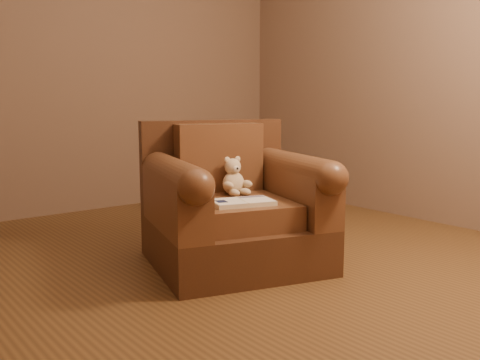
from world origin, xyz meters
TOP-DOWN VIEW (x-y plane):
  - floor at (0.00, 0.00)m, footprint 4.00×4.00m
  - armchair at (0.10, 0.01)m, footprint 1.14×1.11m
  - teddy_bear at (0.16, 0.07)m, footprint 0.17×0.19m
  - guidebook at (0.00, -0.20)m, footprint 0.37×0.29m
  - side_table at (0.72, 0.74)m, footprint 0.44×0.44m

SIDE VIEW (x-z plane):
  - floor at x=0.00m, z-range 0.00..0.00m
  - armchair at x=0.10m, z-range -0.09..0.74m
  - side_table at x=0.72m, z-range 0.02..0.63m
  - guidebook at x=0.00m, z-range 0.40..0.43m
  - teddy_bear at x=0.16m, z-range 0.37..0.60m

